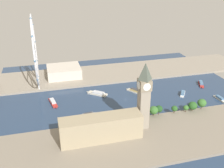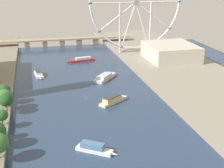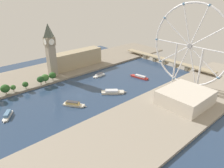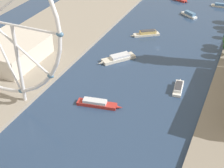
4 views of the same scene
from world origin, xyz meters
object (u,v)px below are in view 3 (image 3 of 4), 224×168
(ferris_wheel, at_px, (190,46))
(tour_boat_2, at_px, (74,104))
(tour_boat_1, at_px, (139,77))
(tour_boat_3, at_px, (7,115))
(tour_boat_5, at_px, (113,92))
(clock_tower, at_px, (50,50))
(parliament_block, at_px, (77,59))
(riverside_hall, at_px, (185,97))
(tour_boat_0, at_px, (99,75))
(river_bridge, at_px, (166,60))

(ferris_wheel, distance_m, tour_boat_2, 164.99)
(ferris_wheel, relative_size, tour_boat_1, 3.35)
(tour_boat_2, relative_size, tour_boat_3, 1.22)
(tour_boat_1, height_order, tour_boat_5, tour_boat_5)
(tour_boat_2, height_order, tour_boat_3, tour_boat_2)
(clock_tower, distance_m, parliament_block, 60.59)
(clock_tower, distance_m, tour_boat_2, 109.37)
(riverside_hall, distance_m, tour_boat_0, 142.66)
(tour_boat_3, bearing_deg, tour_boat_0, 134.63)
(clock_tower, bearing_deg, tour_boat_5, 17.14)
(tour_boat_3, height_order, tour_boat_5, tour_boat_3)
(tour_boat_2, xyz_separation_m, tour_boat_5, (6.49, 57.19, -0.26))
(tour_boat_3, bearing_deg, river_bridge, 122.93)
(clock_tower, height_order, parliament_block, clock_tower)
(clock_tower, height_order, ferris_wheel, ferris_wheel)
(riverside_hall, xyz_separation_m, tour_boat_1, (-93.60, 25.13, -9.47))
(river_bridge, bearing_deg, riverside_hall, -46.59)
(tour_boat_1, distance_m, tour_boat_5, 67.62)
(ferris_wheel, bearing_deg, river_bridge, 138.94)
(river_bridge, relative_size, tour_boat_0, 7.43)
(riverside_hall, xyz_separation_m, tour_boat_0, (-141.26, -17.63, -9.37))
(clock_tower, xyz_separation_m, tour_boat_3, (70.31, -92.31, -42.39))
(parliament_block, distance_m, tour_boat_1, 114.28)
(tour_boat_1, xyz_separation_m, tour_boat_5, (11.78, -66.58, 0.10))
(ferris_wheel, height_order, tour_boat_2, ferris_wheel)
(clock_tower, distance_m, riverside_hall, 202.75)
(riverside_hall, xyz_separation_m, river_bridge, (-106.41, 112.47, -4.62))
(tour_boat_1, bearing_deg, tour_boat_0, 31.32)
(clock_tower, distance_m, tour_boat_3, 123.54)
(riverside_hall, distance_m, tour_boat_2, 132.71)
(ferris_wheel, bearing_deg, tour_boat_2, -113.38)
(tour_boat_2, bearing_deg, parliament_block, 109.29)
(parliament_block, relative_size, tour_boat_1, 2.69)
(tour_boat_0, height_order, tour_boat_3, tour_boat_3)
(parliament_block, height_order, tour_boat_3, parliament_block)
(tour_boat_1, bearing_deg, river_bridge, -92.25)
(clock_tower, xyz_separation_m, ferris_wheel, (159.01, 116.84, 15.27))
(clock_tower, bearing_deg, tour_boat_1, 46.90)
(parliament_block, relative_size, tour_boat_3, 4.01)
(clock_tower, xyz_separation_m, riverside_hall, (185.98, 73.57, -33.25))
(clock_tower, height_order, tour_boat_5, clock_tower)
(tour_boat_5, bearing_deg, tour_boat_1, 49.33)
(parliament_block, relative_size, riverside_hall, 1.59)
(tour_boat_0, height_order, tour_boat_1, tour_boat_0)
(clock_tower, height_order, tour_boat_1, clock_tower)
(parliament_block, xyz_separation_m, riverside_hall, (197.13, 20.89, -5.48))
(river_bridge, relative_size, tour_boat_1, 5.57)
(river_bridge, height_order, tour_boat_2, river_bridge)
(clock_tower, xyz_separation_m, tour_boat_1, (92.38, 98.70, -42.71))
(parliament_block, xyz_separation_m, tour_boat_2, (108.82, -77.76, -14.58))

